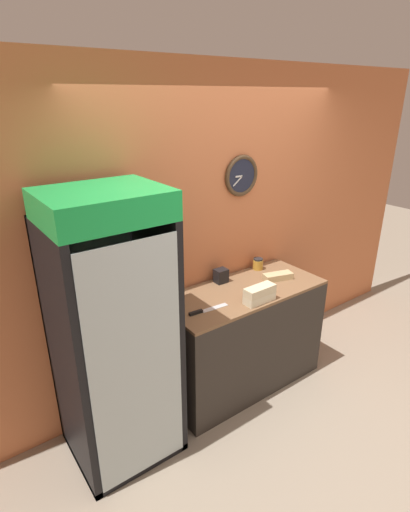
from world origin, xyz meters
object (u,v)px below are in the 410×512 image
object	(u,v)px
sandwich_stack_bottom	(259,298)
condiment_jar	(258,264)
sandwich_stack_middle	(260,290)
napkin_dispenser	(221,276)
beverage_cooler	(109,318)
sandwich_flat_left	(278,276)
chefs_knife	(203,311)

from	to	relation	value
sandwich_stack_bottom	condiment_jar	bearing A→B (deg)	47.93
sandwich_stack_bottom	sandwich_stack_middle	xyz separation A→B (m)	(0.00, 0.00, 0.07)
condiment_jar	napkin_dispenser	distance (m)	0.45
beverage_cooler	sandwich_stack_bottom	world-z (taller)	beverage_cooler
napkin_dispenser	condiment_jar	bearing A→B (deg)	1.86
sandwich_stack_bottom	sandwich_flat_left	world-z (taller)	sandwich_stack_bottom
beverage_cooler	condiment_jar	xyz separation A→B (m)	(1.56, 0.22, -0.07)
sandwich_stack_bottom	napkin_dispenser	world-z (taller)	napkin_dispenser
beverage_cooler	condiment_jar	world-z (taller)	beverage_cooler
sandwich_flat_left	chefs_knife	xyz separation A→B (m)	(-0.86, -0.07, -0.02)
sandwich_stack_middle	napkin_dispenser	size ratio (longest dim) A/B	2.19
beverage_cooler	sandwich_flat_left	distance (m)	1.55
sandwich_stack_middle	napkin_dispenser	xyz separation A→B (m)	(-0.02, 0.46, -0.04)
beverage_cooler	sandwich_flat_left	bearing A→B (deg)	-1.88
sandwich_stack_middle	sandwich_flat_left	world-z (taller)	sandwich_stack_middle
beverage_cooler	condiment_jar	distance (m)	1.57
sandwich_stack_bottom	condiment_jar	distance (m)	0.64
condiment_jar	chefs_knife	bearing A→B (deg)	-158.93
beverage_cooler	condiment_jar	bearing A→B (deg)	7.93
chefs_knife	condiment_jar	bearing A→B (deg)	21.07
beverage_cooler	sandwich_stack_middle	world-z (taller)	beverage_cooler
sandwich_stack_middle	condiment_jar	size ratio (longest dim) A/B	2.47
condiment_jar	napkin_dispenser	size ratio (longest dim) A/B	0.89
sandwich_flat_left	napkin_dispenser	xyz separation A→B (m)	(-0.44, 0.25, 0.03)
beverage_cooler	sandwich_stack_middle	xyz separation A→B (m)	(1.13, -0.26, -0.03)
napkin_dispenser	sandwich_stack_bottom	bearing A→B (deg)	-87.18
sandwich_flat_left	condiment_jar	bearing A→B (deg)	87.76
beverage_cooler	napkin_dispenser	size ratio (longest dim) A/B	16.20
beverage_cooler	sandwich_flat_left	xyz separation A→B (m)	(1.55, -0.05, -0.10)
sandwich_stack_bottom	sandwich_flat_left	size ratio (longest dim) A/B	0.95
beverage_cooler	sandwich_stack_bottom	distance (m)	1.16
condiment_jar	napkin_dispenser	world-z (taller)	napkin_dispenser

